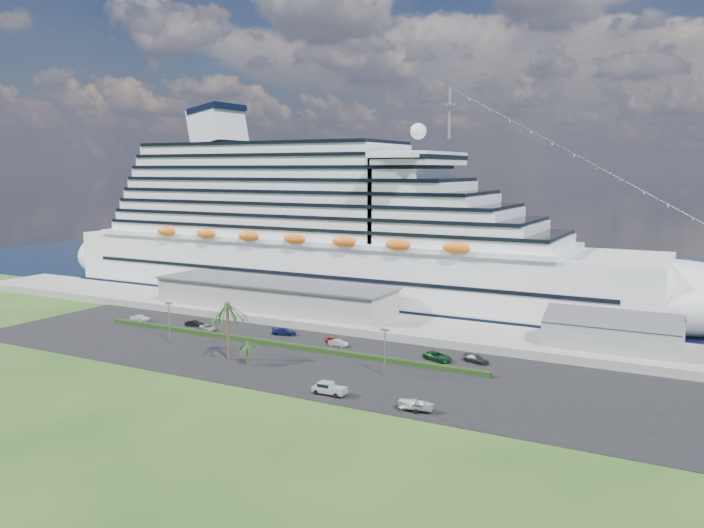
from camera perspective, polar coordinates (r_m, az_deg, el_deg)
The scene contains 22 objects.
ground at distance 120.84m, azimuth -7.65°, elevation -8.97°, with size 420.00×420.00×0.00m, color #234918.
asphalt_lot at distance 129.51m, azimuth -4.77°, elevation -7.74°, with size 140.00×38.00×0.12m, color black.
wharf at distance 153.65m, azimuth 1.14°, elevation -4.88°, with size 240.00×20.00×1.80m, color gray.
water at distance 236.17m, azimuth 11.15°, elevation -0.72°, with size 420.00×160.00×0.02m, color black.
cruise_ship at distance 182.10m, azimuth -1.43°, elevation 2.18°, with size 191.00×38.00×54.00m.
terminal_building at distance 165.48m, azimuth -6.59°, elevation -2.55°, with size 61.00×15.00×6.30m.
port_shed at distance 137.81m, azimuth 20.86°, elevation -5.42°, with size 24.00×12.31×7.37m.
hedge at distance 137.70m, azimuth -6.45°, elevation -6.59°, with size 88.00×1.10×0.90m, color black.
lamp_post_left at distance 142.90m, azimuth -14.95°, elevation -4.31°, with size 1.60×0.35×8.27m.
lamp_post_right at distance 116.12m, azimuth 2.74°, elevation -6.87°, with size 1.60×0.35×8.27m.
palm_tall at distance 127.55m, azimuth -10.32°, elevation -3.86°, with size 8.82×8.82×11.13m.
palm_short at distance 124.36m, azimuth -8.69°, elevation -6.75°, with size 3.53×3.53×4.56m.
parked_car_0 at distance 165.38m, azimuth -17.18°, elevation -4.32°, with size 1.83×4.54×1.55m, color white.
parked_car_1 at distance 157.11m, azimuth -12.97°, elevation -4.83°, with size 1.45×4.16×1.37m, color black.
parked_car_2 at distance 152.54m, azimuth -11.87°, elevation -5.20°, with size 2.16×4.67×1.30m, color #9D9FA6.
parked_car_3 at distance 146.18m, azimuth -5.68°, elevation -5.60°, with size 2.10×5.16×1.50m, color #161C4D.
parked_car_4 at distance 137.88m, azimuth -1.53°, elevation -6.41°, with size 1.68×4.18×1.43m, color maroon.
parked_car_5 at distance 136.51m, azimuth -1.15°, elevation -6.58°, with size 1.39×3.99×1.31m, color #9FA0A6.
parked_car_6 at distance 127.58m, azimuth 7.13°, elevation -7.62°, with size 2.60×5.64×1.57m, color #0D371A.
parked_car_7 at distance 127.23m, azimuth 10.29°, elevation -7.77°, with size 1.98×4.88×1.42m, color #242329.
pickup_truck at distance 108.23m, azimuth -1.92°, elevation -10.28°, with size 5.51×2.21×1.93m.
boat_trailer at distance 101.59m, azimuth 5.33°, elevation -11.48°, with size 6.37×4.58×1.77m.
Camera 1 is at (68.23, -93.37, 35.05)m, focal length 35.00 mm.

